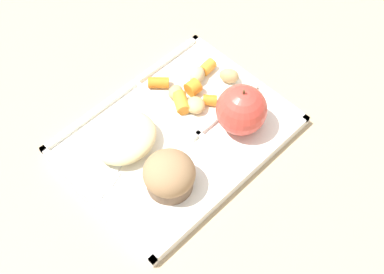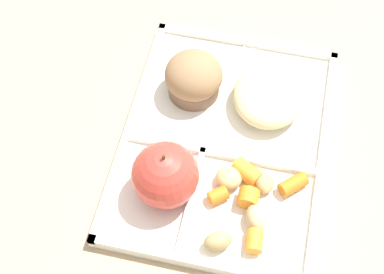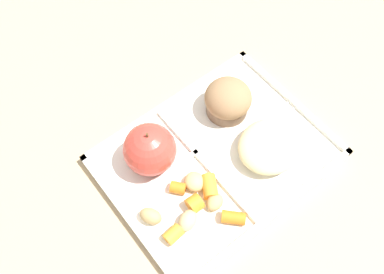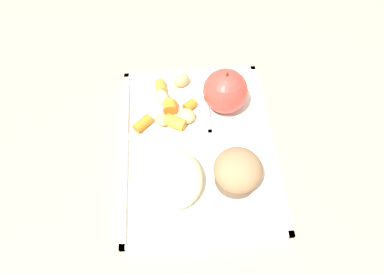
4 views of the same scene
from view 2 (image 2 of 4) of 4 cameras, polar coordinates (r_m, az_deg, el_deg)
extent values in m
plane|color=tan|center=(0.79, 3.23, -0.80)|extent=(6.00, 6.00, 0.00)
cube|color=white|center=(0.78, 3.25, -0.60)|extent=(0.36, 0.27, 0.01)
cube|color=white|center=(0.78, 12.87, -2.04)|extent=(0.36, 0.01, 0.01)
cube|color=white|center=(0.79, -6.12, 1.55)|extent=(0.36, 0.01, 0.01)
cube|color=white|center=(0.70, 0.51, -12.39)|extent=(0.01, 0.27, 0.01)
cube|color=white|center=(0.88, 5.48, 9.43)|extent=(0.01, 0.27, 0.01)
cube|color=white|center=(0.76, 2.94, -1.79)|extent=(0.01, 0.25, 0.01)
cube|color=white|center=(0.73, 0.01, -5.79)|extent=(0.16, 0.01, 0.01)
sphere|color=#C63D33|center=(0.70, -2.70, -3.84)|extent=(0.08, 0.08, 0.08)
cylinder|color=#4C381E|center=(0.66, -2.86, -2.08)|extent=(0.00, 0.00, 0.01)
cylinder|color=brown|center=(0.81, 0.16, 5.14)|extent=(0.07, 0.07, 0.02)
ellipsoid|color=#93704C|center=(0.79, 0.17, 6.23)|extent=(0.08, 0.08, 0.06)
cylinder|color=orange|center=(0.70, 6.27, -10.33)|extent=(0.03, 0.02, 0.02)
cylinder|color=orange|center=(0.74, 10.09, -4.69)|extent=(0.04, 0.04, 0.02)
cylinder|color=orange|center=(0.72, 5.66, -6.07)|extent=(0.02, 0.03, 0.03)
cylinder|color=orange|center=(0.73, 2.62, -5.87)|extent=(0.03, 0.03, 0.02)
cylinder|color=orange|center=(0.74, 5.50, -3.50)|extent=(0.04, 0.04, 0.02)
ellipsoid|color=tan|center=(0.74, 7.23, -4.57)|extent=(0.04, 0.03, 0.02)
ellipsoid|color=tan|center=(0.71, 6.47, -8.06)|extent=(0.04, 0.04, 0.03)
ellipsoid|color=tan|center=(0.70, 2.62, -10.36)|extent=(0.04, 0.04, 0.03)
ellipsoid|color=tan|center=(0.74, 3.69, -4.12)|extent=(0.04, 0.04, 0.02)
ellipsoid|color=beige|center=(0.80, 7.69, 4.17)|extent=(0.11, 0.10, 0.04)
sphere|color=brown|center=(0.80, 7.82, 4.58)|extent=(0.04, 0.04, 0.04)
sphere|color=brown|center=(0.80, 7.62, 4.00)|extent=(0.03, 0.03, 0.03)
sphere|color=brown|center=(0.79, 9.47, 3.06)|extent=(0.04, 0.04, 0.04)
sphere|color=brown|center=(0.80, 8.35, 4.03)|extent=(0.04, 0.04, 0.04)
cube|color=white|center=(0.82, 6.65, 3.78)|extent=(0.09, 0.04, 0.00)
cube|color=white|center=(0.85, 5.93, 7.19)|extent=(0.04, 0.03, 0.00)
cylinder|color=white|center=(0.87, 6.22, 8.74)|extent=(0.02, 0.01, 0.00)
cylinder|color=white|center=(0.87, 5.61, 8.69)|extent=(0.02, 0.01, 0.00)
cylinder|color=white|center=(0.87, 5.01, 8.65)|extent=(0.02, 0.01, 0.00)
camera|label=1|loc=(0.83, -33.29, 58.54)|focal=48.96mm
camera|label=3|loc=(0.25, 63.24, 21.44)|focal=39.05mm
camera|label=4|loc=(0.74, 18.02, 48.25)|focal=32.98mm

